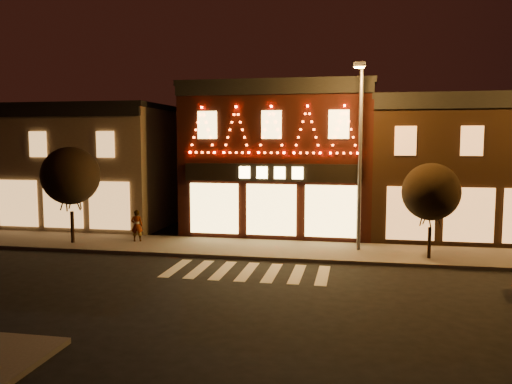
% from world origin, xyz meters
% --- Properties ---
extents(ground, '(120.00, 120.00, 0.00)m').
position_xyz_m(ground, '(0.00, 0.00, 0.00)').
color(ground, black).
rests_on(ground, ground).
extents(sidewalk_far, '(44.00, 4.00, 0.15)m').
position_xyz_m(sidewalk_far, '(2.00, 8.00, 0.07)').
color(sidewalk_far, '#47423D').
rests_on(sidewalk_far, ground).
extents(building_left, '(12.20, 8.28, 7.30)m').
position_xyz_m(building_left, '(-13.00, 13.99, 3.66)').
color(building_left, '#6E5F4E').
rests_on(building_left, ground).
extents(building_pulp, '(10.20, 8.34, 8.30)m').
position_xyz_m(building_pulp, '(0.00, 13.98, 4.16)').
color(building_pulp, black).
rests_on(building_pulp, ground).
extents(building_right_a, '(9.20, 8.28, 7.50)m').
position_xyz_m(building_right_a, '(9.50, 13.99, 3.76)').
color(building_right_a, black).
rests_on(building_right_a, ground).
extents(streetlamp_mid, '(0.55, 1.93, 8.40)m').
position_xyz_m(streetlamp_mid, '(4.35, 8.10, 5.08)').
color(streetlamp_mid, '#59595E').
rests_on(streetlamp_mid, sidewalk_far).
extents(tree_left, '(2.85, 2.85, 4.76)m').
position_xyz_m(tree_left, '(-9.61, 7.42, 3.48)').
color(tree_left, black).
rests_on(tree_left, sidewalk_far).
extents(tree_right, '(2.46, 2.46, 4.12)m').
position_xyz_m(tree_right, '(7.37, 7.21, 3.03)').
color(tree_right, black).
rests_on(tree_right, sidewalk_far).
extents(pedestrian, '(0.66, 0.51, 1.59)m').
position_xyz_m(pedestrian, '(-6.59, 8.33, 0.95)').
color(pedestrian, gray).
rests_on(pedestrian, sidewalk_far).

